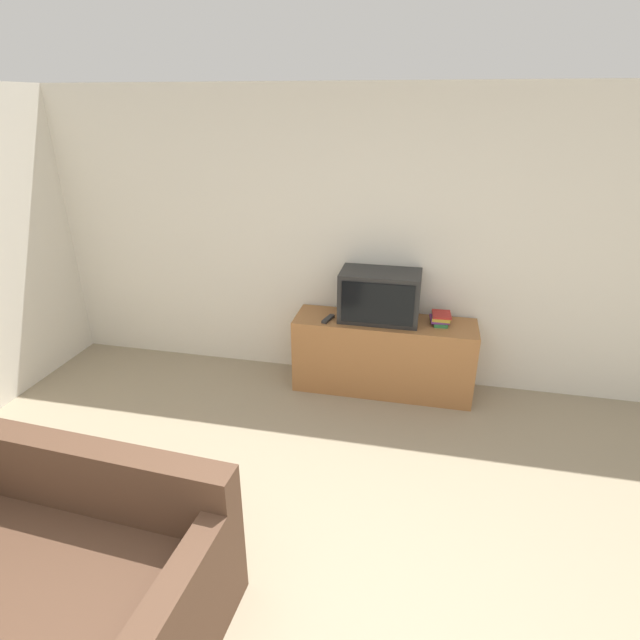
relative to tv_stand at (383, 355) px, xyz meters
The scene contains 6 objects.
wall_back 1.02m from the tv_stand, 126.12° to the left, with size 9.00×0.06×2.60m.
tv_stand is the anchor object (origin of this frame).
television 0.56m from the tv_stand, 153.03° to the left, with size 0.69×0.40×0.44m.
couch 2.95m from the tv_stand, 118.96° to the right, with size 1.85×1.01×0.83m.
book_stack 0.61m from the tv_stand, ahead, with size 0.19×0.22×0.09m.
remote_on_stand 0.61m from the tv_stand, 169.44° to the right, with size 0.09×0.18×0.02m.
Camera 1 is at (0.50, -1.28, 2.46)m, focal length 28.00 mm.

